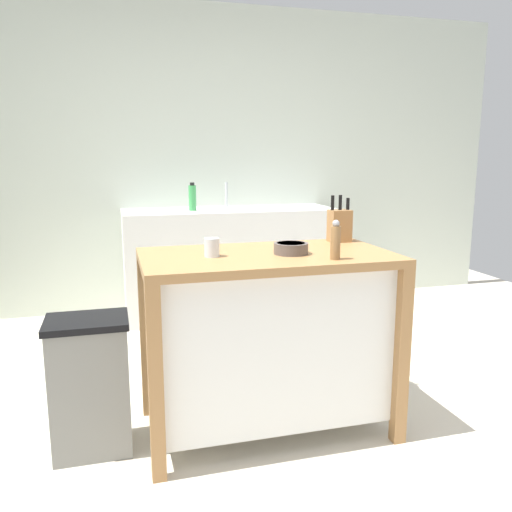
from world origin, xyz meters
TOP-DOWN VIEW (x-y plane):
  - ground_plane at (0.00, 0.00)m, footprint 7.00×7.00m
  - wall_back at (0.00, 2.43)m, footprint 6.00×0.10m
  - kitchen_island at (0.10, 0.11)m, footprint 1.18×0.66m
  - knife_block at (0.57, 0.34)m, footprint 0.11×0.09m
  - bowl_ceramic_wide at (0.20, 0.07)m, footprint 0.16×0.16m
  - drinking_cup at (-0.17, 0.10)m, footprint 0.07×0.07m
  - pepper_grinder at (0.35, -0.11)m, footprint 0.04×0.04m
  - trash_bin at (-0.73, 0.13)m, footprint 0.36×0.28m
  - sink_counter at (0.36, 2.08)m, footprint 1.77×0.60m
  - sink_faucet at (0.36, 2.22)m, footprint 0.02×0.02m
  - bottle_dish_soap at (0.04, 2.05)m, footprint 0.06×0.06m

SIDE VIEW (x-z plane):
  - ground_plane at x=0.00m, z-range 0.00..0.00m
  - trash_bin at x=-0.73m, z-range 0.00..0.63m
  - sink_counter at x=0.36m, z-range 0.00..0.90m
  - kitchen_island at x=0.10m, z-range 0.05..0.94m
  - bowl_ceramic_wide at x=0.20m, z-range 0.89..0.94m
  - drinking_cup at x=-0.17m, z-range 0.88..0.97m
  - pepper_grinder at x=0.35m, z-range 0.88..1.06m
  - knife_block at x=0.57m, z-range 0.85..1.10m
  - bottle_dish_soap at x=0.04m, z-range 0.89..1.12m
  - sink_faucet at x=0.36m, z-range 0.90..1.12m
  - wall_back at x=0.00m, z-range 0.00..2.60m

